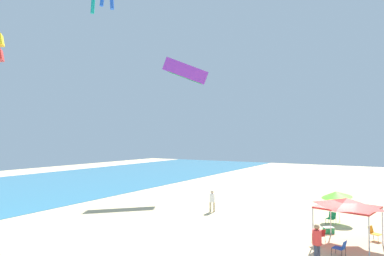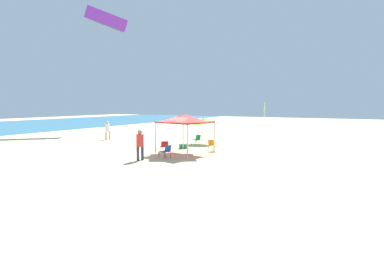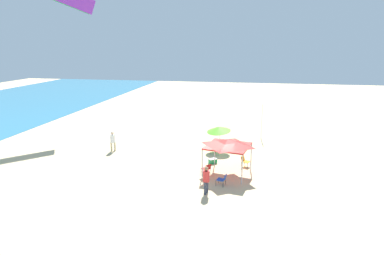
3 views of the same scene
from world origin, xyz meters
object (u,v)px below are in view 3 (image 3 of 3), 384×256
object	(u,v)px
cooler_box	(213,161)
person_by_tent	(206,178)
banner_flag	(262,118)
folding_chair_left_of_tent	(214,148)
canopy_tent	(228,143)
folding_chair_facing_ocean	(222,179)
folding_chair_right_of_tent	(245,161)
person_far_stroller	(113,140)
beach_umbrella	(219,129)
folding_chair_near_cooler	(207,168)

from	to	relation	value
cooler_box	person_by_tent	distance (m)	5.58
person_by_tent	banner_flag	bearing A→B (deg)	-0.54
folding_chair_left_of_tent	person_by_tent	xyz separation A→B (m)	(-8.03, -0.40, 0.61)
canopy_tent	folding_chair_facing_ocean	bearing A→B (deg)	175.92
folding_chair_right_of_tent	person_far_stroller	world-z (taller)	person_far_stroller
folding_chair_left_of_tent	banner_flag	distance (m)	7.14
beach_umbrella	person_far_stroller	distance (m)	9.54
folding_chair_near_cooler	folding_chair_facing_ocean	distance (m)	2.19
canopy_tent	cooler_box	bearing A→B (deg)	33.57
beach_umbrella	person_far_stroller	bearing A→B (deg)	101.42
person_by_tent	folding_chair_facing_ocean	bearing A→B (deg)	-17.80
beach_umbrella	folding_chair_left_of_tent	bearing A→B (deg)	164.02
folding_chair_facing_ocean	person_by_tent	xyz separation A→B (m)	(-1.44, 0.92, 0.61)
banner_flag	person_far_stroller	bearing A→B (deg)	116.58
beach_umbrella	folding_chair_left_of_tent	size ratio (longest dim) A/B	2.98
cooler_box	banner_flag	bearing A→B (deg)	-26.05
cooler_box	person_by_tent	xyz separation A→B (m)	(-5.51, -0.24, 0.89)
folding_chair_right_of_tent	banner_flag	distance (m)	8.56
canopy_tent	folding_chair_right_of_tent	xyz separation A→B (m)	(1.81, -1.23, -1.92)
canopy_tent	person_far_stroller	xyz separation A→B (m)	(3.49, 10.53, -1.35)
folding_chair_near_cooler	person_by_tent	world-z (taller)	person_by_tent
folding_chair_near_cooler	folding_chair_right_of_tent	size ratio (longest dim) A/B	1.00
beach_umbrella	folding_chair_facing_ocean	world-z (taller)	beach_umbrella
beach_umbrella	person_by_tent	world-z (taller)	beach_umbrella
folding_chair_near_cooler	folding_chair_right_of_tent	xyz separation A→B (m)	(2.15, -2.70, 0.00)
folding_chair_facing_ocean	folding_chair_left_of_tent	bearing A→B (deg)	-154.23
folding_chair_left_of_tent	folding_chair_facing_ocean	distance (m)	6.72
folding_chair_left_of_tent	canopy_tent	bearing A→B (deg)	-57.59
canopy_tent	folding_chair_left_of_tent	bearing A→B (deg)	18.10
beach_umbrella	person_by_tent	distance (m)	8.95
canopy_tent	person_far_stroller	size ratio (longest dim) A/B	1.97
folding_chair_near_cooler	cooler_box	size ratio (longest dim) A/B	1.11
cooler_box	person_by_tent	bearing A→B (deg)	-177.47
folding_chair_left_of_tent	person_far_stroller	size ratio (longest dim) A/B	0.46
canopy_tent	beach_umbrella	bearing A→B (deg)	12.84
folding_chair_left_of_tent	person_far_stroller	distance (m)	9.13
canopy_tent	person_far_stroller	bearing A→B (deg)	71.67
beach_umbrella	folding_chair_near_cooler	bearing A→B (deg)	177.54
folding_chair_facing_ocean	person_by_tent	world-z (taller)	person_by_tent
canopy_tent	cooler_box	xyz separation A→B (m)	(1.98, 1.31, -2.19)
cooler_box	banner_flag	xyz separation A→B (m)	(8.11, -3.96, 1.93)
folding_chair_facing_ocean	person_by_tent	size ratio (longest dim) A/B	0.44
folding_chair_left_of_tent	person_far_stroller	world-z (taller)	person_far_stroller
cooler_box	folding_chair_near_cooler	bearing A→B (deg)	176.11
folding_chair_near_cooler	banner_flag	xyz separation A→B (m)	(10.43, -4.12, 1.66)
beach_umbrella	folding_chair_right_of_tent	world-z (taller)	beach_umbrella
folding_chair_left_of_tent	folding_chair_right_of_tent	world-z (taller)	same
cooler_box	person_far_stroller	size ratio (longest dim) A/B	0.42
banner_flag	cooler_box	bearing A→B (deg)	153.95
folding_chair_right_of_tent	cooler_box	distance (m)	2.56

